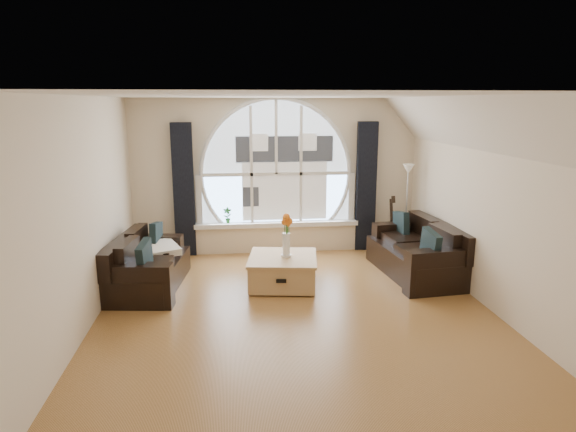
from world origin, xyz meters
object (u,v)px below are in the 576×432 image
Objects in this scene: vase_flowers at (286,230)px; guitar at (390,225)px; sofa_right at (417,250)px; floor_lamp at (406,210)px; potted_plant at (227,215)px; sofa_left at (148,261)px; coffee_chest at (283,270)px.

guitar is at bearing 34.11° from vase_flowers.
sofa_right is 1.13m from floor_lamp.
vase_flowers is 0.44× the size of floor_lamp.
floor_lamp is 5.68× the size of potted_plant.
potted_plant is at bearing 61.35° from sofa_left.
floor_lamp is (2.24, 1.27, -0.03)m from vase_flowers.
floor_lamp reaches higher than guitar.
sofa_left is 1.96m from potted_plant.
guitar reaches higher than sofa_left.
floor_lamp is at bearing -7.99° from potted_plant.
floor_lamp is (2.29, 1.27, 0.56)m from coffee_chest.
coffee_chest is 0.61× the size of floor_lamp.
guitar reaches higher than coffee_chest.
potted_plant reaches higher than sofa_left.
sofa_right is 1.75× the size of guitar.
vase_flowers is 2.48× the size of potted_plant.
sofa_left is at bearing -164.92° from floor_lamp.
floor_lamp is at bearing 22.29° from sofa_left.
sofa_left is 1.06× the size of floor_lamp.
guitar is at bearing 42.07° from coffee_chest.
vase_flowers is (0.05, 0.01, 0.59)m from coffee_chest.
vase_flowers reaches higher than coffee_chest.
sofa_left is 1.94m from coffee_chest.
vase_flowers is at bearing -150.43° from floor_lamp.
sofa_left is at bearing 176.20° from vase_flowers.
sofa_right is at bearing 6.29° from vase_flowers.
vase_flowers is 2.41m from guitar.
sofa_right is at bearing 8.57° from sofa_left.
potted_plant is at bearing 172.01° from floor_lamp.
potted_plant is (1.13, 1.57, 0.29)m from sofa_left.
floor_lamp reaches higher than sofa_right.
floor_lamp is at bearing 74.47° from sofa_right.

